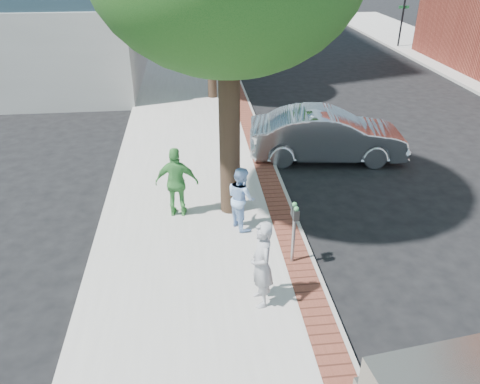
{
  "coord_description": "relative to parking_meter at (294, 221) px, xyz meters",
  "views": [
    {
      "loc": [
        -1.51,
        -8.84,
        6.53
      ],
      "look_at": [
        -0.45,
        0.89,
        1.2
      ],
      "focal_mm": 35.0,
      "sensor_mm": 36.0,
      "label": 1
    }
  ],
  "objects": [
    {
      "name": "person_gray",
      "position": [
        -0.89,
        -1.23,
        -0.14
      ],
      "size": [
        0.51,
        0.71,
        1.83
      ],
      "primitive_type": "imported",
      "rotation": [
        0.0,
        0.0,
        -1.46
      ],
      "color": "#98999D",
      "rests_on": "sidewalk"
    },
    {
      "name": "brick_strip",
      "position": [
        0.14,
        8.55,
        -1.05
      ],
      "size": [
        0.6,
        60.0,
        0.01
      ],
      "primitive_type": "cube",
      "color": "brown",
      "rests_on": "sidewalk"
    },
    {
      "name": "curb",
      "position": [
        0.49,
        8.55,
        -1.13
      ],
      "size": [
        0.1,
        60.0,
        0.15
      ],
      "primitive_type": "cube",
      "color": "gray",
      "rests_on": "ground"
    },
    {
      "name": "person_green",
      "position": [
        -2.53,
        2.33,
        -0.12
      ],
      "size": [
        1.14,
        0.58,
        1.87
      ],
      "primitive_type": "imported",
      "rotation": [
        0.0,
        0.0,
        3.03
      ],
      "color": "#459946",
      "rests_on": "sidewalk"
    },
    {
      "name": "person_officer",
      "position": [
        -0.97,
        1.59,
        -0.25
      ],
      "size": [
        0.86,
        0.96,
        1.61
      ],
      "primitive_type": "imported",
      "rotation": [
        0.0,
        0.0,
        1.97
      ],
      "color": "#9BC0F0",
      "rests_on": "sidewalk"
    },
    {
      "name": "signal_far",
      "position": [
        11.94,
        22.55,
        1.05
      ],
      "size": [
        0.7,
        0.15,
        3.8
      ],
      "color": "black",
      "rests_on": "ground"
    },
    {
      "name": "parking_meter",
      "position": [
        0.0,
        0.0,
        0.0
      ],
      "size": [
        0.12,
        0.32,
        1.47
      ],
      "color": "gray",
      "rests_on": "sidewalk"
    },
    {
      "name": "signal_near",
      "position": [
        0.34,
        22.55,
        1.05
      ],
      "size": [
        0.7,
        0.15,
        3.8
      ],
      "color": "black",
      "rests_on": "ground"
    },
    {
      "name": "ground",
      "position": [
        -0.56,
        0.55,
        -1.21
      ],
      "size": [
        120.0,
        120.0,
        0.0
      ],
      "primitive_type": "plane",
      "color": "black",
      "rests_on": "ground"
    },
    {
      "name": "sidewalk",
      "position": [
        -2.06,
        8.55,
        -1.13
      ],
      "size": [
        5.0,
        60.0,
        0.15
      ],
      "primitive_type": "cube",
      "color": "#9E9991",
      "rests_on": "ground"
    },
    {
      "name": "bg_car",
      "position": [
        2.05,
        23.04,
        -0.52
      ],
      "size": [
        4.04,
        1.71,
        1.36
      ],
      "primitive_type": "imported",
      "rotation": [
        0.0,
        0.0,
        1.6
      ],
      "color": "black",
      "rests_on": "ground"
    },
    {
      "name": "sedan_silver",
      "position": [
        2.33,
        5.68,
        -0.37
      ],
      "size": [
        5.23,
        2.33,
        1.67
      ],
      "primitive_type": "imported",
      "rotation": [
        0.0,
        0.0,
        1.46
      ],
      "color": "#ACADB3",
      "rests_on": "ground"
    }
  ]
}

